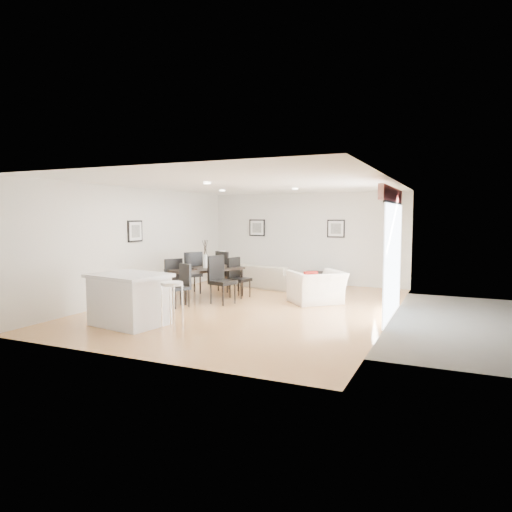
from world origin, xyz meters
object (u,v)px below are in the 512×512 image
at_px(dining_chair_wnear, 172,277).
at_px(coffee_table, 323,280).
at_px(dining_table, 206,271).
at_px(kitchen_island, 129,299).
at_px(sofa, 268,276).
at_px(dining_chair_efar, 237,275).
at_px(armchair, 316,287).
at_px(dining_chair_head, 181,283).
at_px(dining_chair_enear, 220,277).
at_px(side_table, 223,271).
at_px(dining_chair_wfar, 192,270).
at_px(bar_stool, 172,289).
at_px(dining_chair_foot, 225,269).

bearing_deg(dining_chair_wnear, coffee_table, 170.90).
height_order(dining_table, kitchen_island, kitchen_island).
bearing_deg(dining_table, kitchen_island, -64.17).
relative_size(sofa, dining_chair_efar, 2.22).
relative_size(sofa, armchair, 1.91).
xyz_separation_m(dining_chair_head, coffee_table, (2.14, 3.92, -0.32)).
distance_m(dining_chair_enear, dining_chair_efar, 0.89).
relative_size(dining_chair_efar, kitchen_island, 0.65).
distance_m(dining_chair_efar, side_table, 3.21).
height_order(dining_chair_wnear, dining_chair_wfar, dining_chair_wfar).
bearing_deg(dining_table, dining_chair_enear, -10.22).
xyz_separation_m(dining_chair_wnear, bar_stool, (1.69, -2.46, 0.18)).
distance_m(armchair, dining_chair_wnear, 3.46).
distance_m(sofa, coffee_table, 1.56).
distance_m(armchair, dining_table, 2.73).
xyz_separation_m(side_table, kitchen_island, (1.29, -6.05, 0.21)).
height_order(dining_chair_wfar, kitchen_island, dining_chair_wfar).
relative_size(coffee_table, bar_stool, 1.26).
relative_size(dining_chair_efar, side_table, 1.80).
height_order(armchair, dining_chair_wfar, dining_chair_wfar).
relative_size(dining_chair_wnear, dining_chair_foot, 0.93).
xyz_separation_m(dining_chair_wnear, dining_chair_enear, (1.27, 0.07, 0.06)).
xyz_separation_m(armchair, coffee_table, (-0.49, 2.32, -0.16)).
bearing_deg(coffee_table, sofa, -158.96).
bearing_deg(kitchen_island, dining_chair_wnear, 116.47).
height_order(dining_chair_enear, dining_chair_efar, dining_chair_enear).
bearing_deg(kitchen_island, dining_chair_foot, 101.53).
relative_size(dining_chair_wnear, dining_chair_head, 1.05).
distance_m(dining_table, dining_chair_head, 1.13).
bearing_deg(dining_chair_efar, coffee_table, -21.01).
height_order(dining_chair_efar, bar_stool, dining_chair_efar).
relative_size(side_table, bar_stool, 0.64).
height_order(armchair, kitchen_island, kitchen_island).
xyz_separation_m(dining_chair_wfar, dining_chair_efar, (1.28, 0.07, -0.06)).
height_order(armchair, bar_stool, bar_stool).
relative_size(sofa, dining_chair_head, 2.30).
bearing_deg(bar_stool, sofa, 93.50).
height_order(dining_table, dining_chair_enear, dining_chair_enear).
height_order(dining_table, side_table, dining_table).
bearing_deg(armchair, coffee_table, -120.62).
bearing_deg(dining_chair_head, bar_stool, -35.77).
bearing_deg(kitchen_island, dining_chair_enear, 87.89).
relative_size(dining_table, dining_chair_wfar, 1.82).
relative_size(dining_chair_enear, bar_stool, 1.29).
height_order(coffee_table, bar_stool, bar_stool).
distance_m(dining_chair_enear, bar_stool, 2.57).
bearing_deg(coffee_table, dining_table, -128.03).
bearing_deg(dining_chair_foot, dining_table, 114.71).
relative_size(dining_chair_efar, coffee_table, 0.92).
relative_size(dining_chair_wfar, bar_stool, 1.28).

